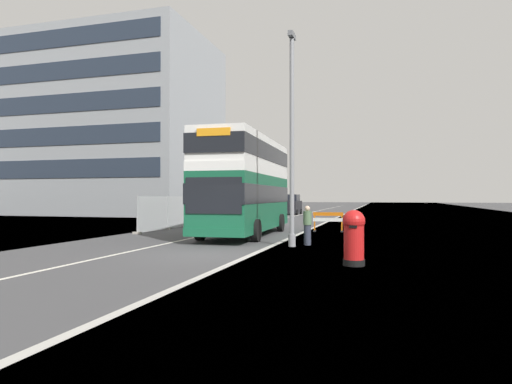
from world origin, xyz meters
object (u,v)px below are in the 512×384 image
at_px(double_decker_bus, 246,184).
at_px(roadworks_barrier, 328,220).
at_px(red_pillar_postbox, 354,235).
at_px(pedestrian_at_kerb, 307,225).
at_px(lamppost_foreground, 292,145).
at_px(car_receding_mid, 291,205).
at_px(car_oncoming_near, 272,207).

distance_m(double_decker_bus, roadworks_barrier, 5.47).
xyz_separation_m(double_decker_bus, roadworks_barrier, (3.80, 3.42, -1.95)).
relative_size(red_pillar_postbox, pedestrian_at_kerb, 0.99).
xyz_separation_m(lamppost_foreground, red_pillar_postbox, (2.69, -4.26, -3.15)).
relative_size(roadworks_barrier, car_receding_mid, 0.44).
distance_m(double_decker_bus, car_oncoming_near, 18.59).
height_order(car_oncoming_near, pedestrian_at_kerb, car_oncoming_near).
bearing_deg(roadworks_barrier, lamppost_foreground, -93.41).
distance_m(red_pillar_postbox, pedestrian_at_kerb, 5.41).
bearing_deg(lamppost_foreground, red_pillar_postbox, -57.68).
bearing_deg(lamppost_foreground, car_oncoming_near, 106.08).
relative_size(lamppost_foreground, roadworks_barrier, 5.05).
distance_m(car_oncoming_near, car_receding_mid, 8.48).
relative_size(car_oncoming_near, car_receding_mid, 1.10).
bearing_deg(double_decker_bus, pedestrian_at_kerb, -44.44).
xyz_separation_m(lamppost_foreground, car_oncoming_near, (-6.54, 22.69, -3.04)).
height_order(roadworks_barrier, car_receding_mid, car_receding_mid).
relative_size(lamppost_foreground, pedestrian_at_kerb, 5.28).
bearing_deg(car_receding_mid, red_pillar_postbox, -75.50).
relative_size(lamppost_foreground, red_pillar_postbox, 5.31).
distance_m(double_decker_bus, pedestrian_at_kerb, 5.67).
distance_m(red_pillar_postbox, roadworks_barrier, 12.34).
height_order(roadworks_barrier, car_oncoming_near, car_oncoming_near).
bearing_deg(car_receding_mid, car_oncoming_near, -90.50).
distance_m(roadworks_barrier, car_oncoming_near, 16.39).
bearing_deg(double_decker_bus, car_oncoming_near, 99.98).
bearing_deg(lamppost_foreground, pedestrian_at_kerb, 53.99).
bearing_deg(car_receding_mid, lamppost_foreground, -78.27).
bearing_deg(pedestrian_at_kerb, double_decker_bus, 135.56).
bearing_deg(car_oncoming_near, pedestrian_at_kerb, -72.24).
height_order(double_decker_bus, roadworks_barrier, double_decker_bus).
bearing_deg(car_receding_mid, roadworks_barrier, -73.41).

